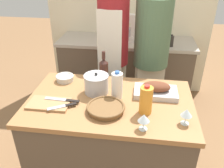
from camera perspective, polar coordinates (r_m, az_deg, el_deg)
kitchen_island at (r=2.18m, az=-0.46°, el=-13.79°), size 1.32×0.82×0.90m
back_counter at (r=3.43m, az=3.19°, el=3.46°), size 1.84×0.60×0.89m
back_wall at (r=3.51m, az=4.12°, el=18.28°), size 2.34×0.10×2.55m
roasting_pan at (r=1.98m, az=10.51°, el=-1.43°), size 0.36×0.22×0.12m
wicker_basket at (r=1.77m, az=-1.51°, el=-5.80°), size 0.29×0.29×0.05m
cutting_board at (r=1.91m, az=-14.90°, el=-4.57°), size 0.32×0.19×0.02m
stock_pot at (r=1.97m, az=-3.78°, el=0.04°), size 0.21×0.21×0.18m
mixing_bowl at (r=2.21m, az=-11.27°, el=1.48°), size 0.16×0.16×0.06m
juice_jug at (r=1.73m, az=8.17°, el=-3.84°), size 0.09×0.09×0.23m
milk_jug at (r=1.88m, az=1.22°, el=-0.37°), size 0.09×0.09×0.24m
wine_bottle_green at (r=2.14m, az=-1.98°, el=3.56°), size 0.08×0.08×0.28m
wine_glass_left at (r=1.58m, az=7.67°, el=-8.20°), size 0.08×0.08×0.12m
wine_glass_right at (r=1.69m, az=17.51°, el=-6.69°), size 0.08×0.08×0.12m
knife_chef at (r=1.91m, az=-11.65°, el=-3.74°), size 0.29×0.04×0.01m
knife_paring at (r=1.83m, az=-11.70°, el=-5.24°), size 0.21×0.13×0.01m
stand_mixer at (r=3.20m, az=3.86°, el=12.83°), size 0.18×0.14×0.35m
condiment_bottle_tall at (r=3.10m, az=14.05°, el=9.99°), size 0.06×0.06×0.15m
condiment_bottle_short at (r=3.28m, az=8.55°, el=12.10°), size 0.06×0.06×0.21m
condiment_bottle_extra at (r=3.30m, az=1.80°, el=12.42°), size 0.05×0.05×0.20m
person_cook_aproned at (r=2.60m, az=0.28°, el=7.98°), size 0.32×0.34×1.77m
person_cook_guest at (r=2.62m, az=9.37°, el=7.23°), size 0.37×0.37×1.76m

